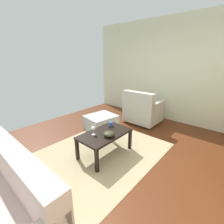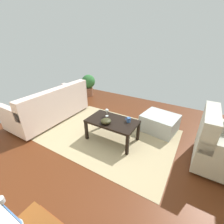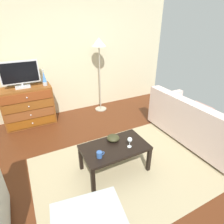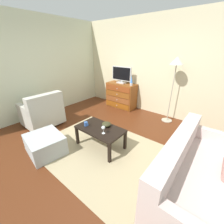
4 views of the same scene
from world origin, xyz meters
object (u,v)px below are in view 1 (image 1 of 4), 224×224
object	(u,v)px
wine_glass	(93,129)
mug	(111,124)
armchair	(142,110)
bowl_decorative	(109,134)
coffee_table	(105,136)
ottoman	(101,123)

from	to	relation	value
wine_glass	mug	size ratio (longest dim) A/B	1.38
wine_glass	armchair	distance (m)	1.98
wine_glass	bowl_decorative	xyz separation A→B (m)	(-0.14, 0.24, -0.07)
coffee_table	bowl_decorative	distance (m)	0.18
coffee_table	mug	size ratio (longest dim) A/B	8.32
bowl_decorative	ottoman	size ratio (longest dim) A/B	0.27
bowl_decorative	mug	bearing A→B (deg)	-142.77
coffee_table	mug	world-z (taller)	mug
mug	armchair	bearing A→B (deg)	-173.80
coffee_table	ottoman	distance (m)	1.09
ottoman	coffee_table	bearing A→B (deg)	48.95
mug	armchair	xyz separation A→B (m)	(-1.49, -0.16, -0.12)
wine_glass	armchair	size ratio (longest dim) A/B	0.18
wine_glass	mug	world-z (taller)	wine_glass
coffee_table	armchair	world-z (taller)	armchair
mug	armchair	world-z (taller)	armchair
ottoman	bowl_decorative	bearing A→B (deg)	51.58
mug	ottoman	world-z (taller)	mug
coffee_table	ottoman	world-z (taller)	coffee_table
coffee_table	wine_glass	size ratio (longest dim) A/B	6.04
armchair	mug	bearing A→B (deg)	6.20
coffee_table	ottoman	xyz separation A→B (m)	(-0.71, -0.81, -0.20)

